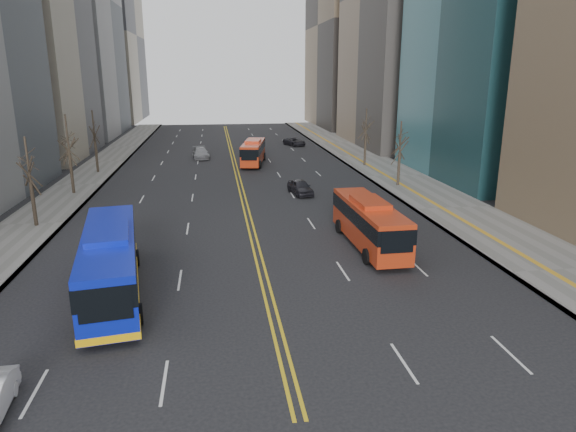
# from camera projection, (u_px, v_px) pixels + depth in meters

# --- Properties ---
(sidewalk_right) EXTENTS (7.00, 130.00, 0.15)m
(sidewalk_right) POSITION_uv_depth(u_px,v_px,m) (395.00, 176.00, 57.56)
(sidewalk_right) COLOR slate
(sidewalk_right) RESTS_ON ground
(sidewalk_left) EXTENTS (5.00, 130.00, 0.15)m
(sidewalk_left) POSITION_uv_depth(u_px,v_px,m) (79.00, 185.00, 52.89)
(sidewalk_left) COLOR slate
(sidewalk_left) RESTS_ON ground
(centerline) EXTENTS (0.55, 100.00, 0.01)m
(centerline) POSITION_uv_depth(u_px,v_px,m) (235.00, 165.00, 64.71)
(centerline) COLOR gold
(centerline) RESTS_ON ground
(street_trees) EXTENTS (35.20, 47.20, 7.60)m
(street_trees) POSITION_uv_depth(u_px,v_px,m) (158.00, 152.00, 42.92)
(street_trees) COLOR black
(street_trees) RESTS_ON ground
(blue_bus) EXTENTS (4.41, 12.46, 3.55)m
(blue_bus) POSITION_uv_depth(u_px,v_px,m) (110.00, 260.00, 26.48)
(blue_bus) COLOR #0C1CB8
(blue_bus) RESTS_ON ground
(red_bus_near) EXTENTS (2.75, 10.15, 3.23)m
(red_bus_near) POSITION_uv_depth(u_px,v_px,m) (369.00, 221.00, 33.89)
(red_bus_near) COLOR red
(red_bus_near) RESTS_ON ground
(red_bus_far) EXTENTS (3.97, 9.97, 3.12)m
(red_bus_far) POSITION_uv_depth(u_px,v_px,m) (253.00, 151.00, 65.00)
(red_bus_far) COLOR red
(red_bus_far) RESTS_ON ground
(car_dark_mid) EXTENTS (2.30, 4.35, 1.41)m
(car_dark_mid) POSITION_uv_depth(u_px,v_px,m) (300.00, 187.00, 48.96)
(car_dark_mid) COLOR black
(car_dark_mid) RESTS_ON ground
(car_silver) EXTENTS (2.61, 5.23, 1.46)m
(car_silver) POSITION_uv_depth(u_px,v_px,m) (201.00, 153.00, 69.73)
(car_silver) COLOR gray
(car_silver) RESTS_ON ground
(car_dark_far) EXTENTS (3.60, 4.97, 1.26)m
(car_dark_far) POSITION_uv_depth(u_px,v_px,m) (294.00, 142.00, 82.17)
(car_dark_far) COLOR black
(car_dark_far) RESTS_ON ground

